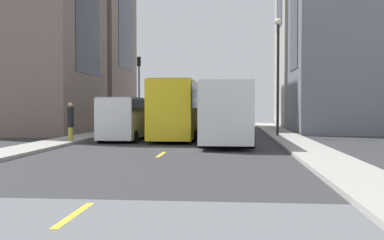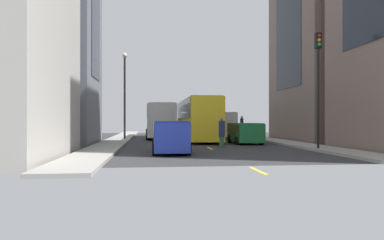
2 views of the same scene
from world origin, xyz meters
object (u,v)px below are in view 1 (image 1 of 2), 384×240
traffic_light_near_corner (139,79)px  car_green_0 (152,120)px  car_blue_1 (228,117)px  delivery_van_white (124,116)px  pedestrian_waiting_curb (71,120)px  city_bus_white (227,107)px  streetcar_yellow (182,105)px  pedestrian_crossing_mid (190,118)px

traffic_light_near_corner → car_green_0: bearing=109.7°
car_green_0 → car_blue_1: bearing=-128.4°
delivery_van_white → car_blue_1: bearing=-109.8°
pedestrian_waiting_curb → traffic_light_near_corner: traffic_light_near_corner is taller
car_green_0 → traffic_light_near_corner: traffic_light_near_corner is taller
city_bus_white → streetcar_yellow: 5.44m
delivery_van_white → car_green_0: (0.01, -9.23, -0.58)m
delivery_van_white → car_green_0: 9.25m
car_green_0 → pedestrian_waiting_curb: 11.54m
car_blue_1 → traffic_light_near_corner: size_ratio=0.62×
car_green_0 → car_blue_1: (-6.10, -7.70, 0.09)m
delivery_van_white → pedestrian_crossing_mid: 14.11m
car_blue_1 → pedestrian_waiting_curb: size_ratio=1.94×
delivery_van_white → pedestrian_waiting_curb: bearing=38.0°
delivery_van_white → car_green_0: delivery_van_white is taller
city_bus_white → pedestrian_crossing_mid: city_bus_white is taller
delivery_van_white → traffic_light_near_corner: traffic_light_near_corner is taller
pedestrian_waiting_curb → pedestrian_crossing_mid: (-5.27, -15.86, -0.26)m
streetcar_yellow → pedestrian_crossing_mid: bearing=-87.9°
car_blue_1 → pedestrian_waiting_curb: (8.66, 18.95, 0.26)m
delivery_van_white → pedestrian_waiting_curb: delivery_van_white is taller
car_green_0 → delivery_van_white: bearing=90.1°
car_green_0 → traffic_light_near_corner: size_ratio=0.63×
pedestrian_crossing_mid → traffic_light_near_corner: 6.84m
car_green_0 → pedestrian_crossing_mid: size_ratio=2.17×
city_bus_white → streetcar_yellow: bearing=-55.1°
city_bus_white → car_blue_1: city_bus_white is taller
streetcar_yellow → car_green_0: streetcar_yellow is taller
car_green_0 → pedestrian_waiting_curb: bearing=77.1°
pedestrian_crossing_mid → city_bus_white: bearing=-91.5°
city_bus_white → streetcar_yellow: (3.11, -4.46, 0.12)m
streetcar_yellow → pedestrian_waiting_curb: bearing=46.3°
car_green_0 → traffic_light_near_corner: 8.37m
delivery_van_white → car_green_0: bearing=-89.9°
pedestrian_waiting_curb → traffic_light_near_corner: 18.59m
streetcar_yellow → delivery_van_white: 4.97m
city_bus_white → pedestrian_waiting_curb: bearing=9.3°
city_bus_white → traffic_light_near_corner: bearing=-62.7°
streetcar_yellow → pedestrian_crossing_mid: streetcar_yellow is taller
city_bus_white → delivery_van_white: city_bus_white is taller
car_blue_1 → streetcar_yellow: bearing=76.9°
car_blue_1 → pedestrian_crossing_mid: bearing=42.3°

